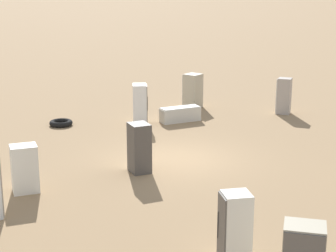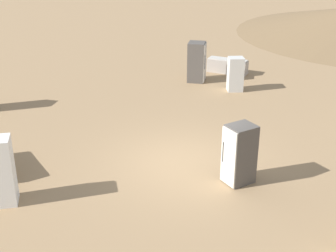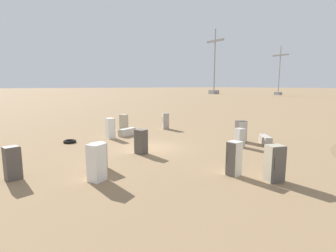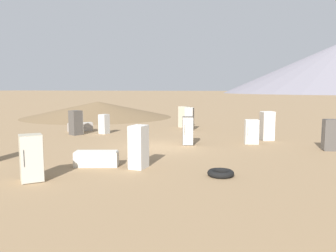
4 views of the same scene
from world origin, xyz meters
name	(u,v)px [view 1 (image 1 of 4)]	position (x,y,z in m)	size (l,w,h in m)	color
ground_plane	(177,159)	(0.00, 0.00, 0.00)	(1000.00, 1000.00, 0.00)	#937551
discarded_fridge_0	(235,231)	(7.88, 0.39, 0.91)	(0.65, 0.71, 1.81)	silver
discarded_fridge_2	(25,169)	(2.66, -4.97, 0.74)	(0.83, 0.91, 1.48)	silver
discarded_fridge_5	(180,114)	(-5.37, 0.73, 0.33)	(1.20, 1.94, 0.66)	beige
discarded_fridge_6	(193,91)	(-8.12, 1.69, 0.84)	(1.07, 1.07, 1.69)	#B2A88E
discarded_fridge_9	(139,148)	(1.19, -1.42, 0.84)	(0.92, 0.82, 1.67)	#4C4742
discarded_fridge_10	(140,104)	(-5.03, -1.09, 0.90)	(0.81, 0.65, 1.80)	white
discarded_fridge_12	(284,96)	(-6.38, 5.82, 0.86)	(0.78, 0.83, 1.72)	#A89E93
scrap_tire	(61,123)	(-5.16, -4.58, 0.12)	(1.02, 1.02, 0.23)	black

